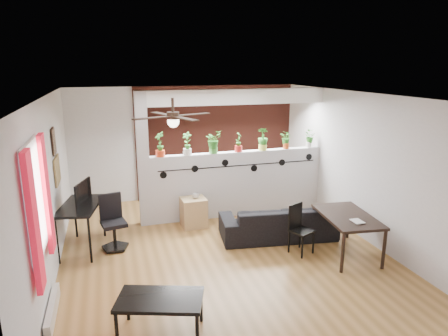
# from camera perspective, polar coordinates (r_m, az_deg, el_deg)

# --- Properties ---
(room_shell) EXTENTS (6.30, 7.10, 2.90)m
(room_shell) POSITION_cam_1_polar(r_m,az_deg,el_deg) (6.49, -0.45, -1.16)
(room_shell) COLOR brown
(room_shell) RESTS_ON ground
(partition_wall) EXTENTS (3.60, 0.18, 1.35)m
(partition_wall) POSITION_cam_1_polar(r_m,az_deg,el_deg) (8.27, 2.03, -2.21)
(partition_wall) COLOR #BCBCC1
(partition_wall) RESTS_ON ground
(ceiling_header) EXTENTS (3.60, 0.18, 0.30)m
(ceiling_header) POSITION_cam_1_polar(r_m,az_deg,el_deg) (7.94, 2.15, 10.14)
(ceiling_header) COLOR white
(ceiling_header) RESTS_ON room_shell
(pier_column) EXTENTS (0.22, 0.20, 2.60)m
(pier_column) POSITION_cam_1_polar(r_m,az_deg,el_deg) (7.74, -11.48, 1.11)
(pier_column) COLOR #BCBCC1
(pier_column) RESTS_ON ground
(brick_panel) EXTENTS (3.90, 0.05, 2.60)m
(brick_panel) POSITION_cam_1_polar(r_m,az_deg,el_deg) (9.49, -0.74, 3.86)
(brick_panel) COLOR #AF4533
(brick_panel) RESTS_ON ground
(vine_decal) EXTENTS (3.31, 0.01, 0.30)m
(vine_decal) POSITION_cam_1_polar(r_m,az_deg,el_deg) (8.08, 2.27, 0.35)
(vine_decal) COLOR black
(vine_decal) RESTS_ON partition_wall
(window_assembly) EXTENTS (0.09, 1.30, 1.55)m
(window_assembly) POSITION_cam_1_polar(r_m,az_deg,el_deg) (5.12, -25.08, -4.47)
(window_assembly) COLOR white
(window_assembly) RESTS_ON room_shell
(baseboard_heater) EXTENTS (0.08, 1.00, 0.18)m
(baseboard_heater) POSITION_cam_1_polar(r_m,az_deg,el_deg) (5.71, -23.32, -18.07)
(baseboard_heater) COLOR beige
(baseboard_heater) RESTS_ON ground
(corkboard) EXTENTS (0.03, 0.60, 0.45)m
(corkboard) POSITION_cam_1_polar(r_m,az_deg,el_deg) (7.22, -22.74, -0.30)
(corkboard) COLOR olive
(corkboard) RESTS_ON room_shell
(framed_art) EXTENTS (0.03, 0.34, 0.44)m
(framed_art) POSITION_cam_1_polar(r_m,az_deg,el_deg) (7.07, -23.19, 3.53)
(framed_art) COLOR #8C7259
(framed_art) RESTS_ON room_shell
(ceiling_fan) EXTENTS (1.19, 1.19, 0.43)m
(ceiling_fan) POSITION_cam_1_polar(r_m,az_deg,el_deg) (5.83, -7.29, 7.11)
(ceiling_fan) COLOR black
(ceiling_fan) RESTS_ON room_shell
(potted_plant_0) EXTENTS (0.29, 0.32, 0.48)m
(potted_plant_0) POSITION_cam_1_polar(r_m,az_deg,el_deg) (7.71, -9.15, 3.48)
(potted_plant_0) COLOR #E5401A
(potted_plant_0) RESTS_ON partition_wall
(potted_plant_1) EXTENTS (0.30, 0.29, 0.45)m
(potted_plant_1) POSITION_cam_1_polar(r_m,az_deg,el_deg) (7.79, -5.30, 3.60)
(potted_plant_1) COLOR white
(potted_plant_1) RESTS_ON partition_wall
(potted_plant_2) EXTENTS (0.30, 0.28, 0.46)m
(potted_plant_2) POSITION_cam_1_polar(r_m,az_deg,el_deg) (7.91, -1.54, 3.85)
(potted_plant_2) COLOR green
(potted_plant_2) RESTS_ON partition_wall
(potted_plant_3) EXTENTS (0.24, 0.27, 0.43)m
(potted_plant_3) POSITION_cam_1_polar(r_m,az_deg,el_deg) (8.06, 2.09, 3.94)
(potted_plant_3) COLOR #B0211C
(potted_plant_3) RESTS_ON partition_wall
(potted_plant_4) EXTENTS (0.30, 0.28, 0.46)m
(potted_plant_4) POSITION_cam_1_polar(r_m,az_deg,el_deg) (8.23, 5.58, 4.23)
(potted_plant_4) COLOR #E8ED53
(potted_plant_4) RESTS_ON partition_wall
(potted_plant_5) EXTENTS (0.21, 0.23, 0.37)m
(potted_plant_5) POSITION_cam_1_polar(r_m,az_deg,el_deg) (8.45, 8.89, 4.08)
(potted_plant_5) COLOR #C44817
(potted_plant_5) RESTS_ON partition_wall
(potted_plant_6) EXTENTS (0.21, 0.22, 0.37)m
(potted_plant_6) POSITION_cam_1_polar(r_m,az_deg,el_deg) (8.69, 12.05, 4.20)
(potted_plant_6) COLOR silver
(potted_plant_6) RESTS_ON partition_wall
(sofa) EXTENTS (2.05, 1.03, 0.58)m
(sofa) POSITION_cam_1_polar(r_m,az_deg,el_deg) (7.37, 7.70, -7.66)
(sofa) COLOR black
(sofa) RESTS_ON ground
(cube_shelf) EXTENTS (0.49, 0.44, 0.57)m
(cube_shelf) POSITION_cam_1_polar(r_m,az_deg,el_deg) (7.80, -4.36, -6.34)
(cube_shelf) COLOR tan
(cube_shelf) RESTS_ON ground
(cup) EXTENTS (0.14, 0.14, 0.10)m
(cup) POSITION_cam_1_polar(r_m,az_deg,el_deg) (7.69, -4.05, -3.95)
(cup) COLOR gray
(cup) RESTS_ON cube_shelf
(computer_desk) EXTENTS (0.79, 1.20, 0.80)m
(computer_desk) POSITION_cam_1_polar(r_m,az_deg,el_deg) (7.11, -19.85, -5.52)
(computer_desk) COLOR black
(computer_desk) RESTS_ON ground
(monitor) EXTENTS (0.35, 0.17, 0.20)m
(monitor) POSITION_cam_1_polar(r_m,az_deg,el_deg) (7.20, -19.91, -3.80)
(monitor) COLOR black
(monitor) RESTS_ON computer_desk
(office_chair) EXTENTS (0.48, 0.48, 0.93)m
(office_chair) POSITION_cam_1_polar(r_m,az_deg,el_deg) (7.10, -15.55, -7.92)
(office_chair) COLOR black
(office_chair) RESTS_ON ground
(dining_table) EXTENTS (0.89, 1.32, 0.68)m
(dining_table) POSITION_cam_1_polar(r_m,az_deg,el_deg) (6.88, 17.18, -7.01)
(dining_table) COLOR black
(dining_table) RESTS_ON ground
(book) EXTENTS (0.16, 0.21, 0.02)m
(book) POSITION_cam_1_polar(r_m,az_deg,el_deg) (6.56, 17.94, -7.34)
(book) COLOR gray
(book) RESTS_ON dining_table
(folding_chair) EXTENTS (0.44, 0.44, 0.83)m
(folding_chair) POSITION_cam_1_polar(r_m,az_deg,el_deg) (6.80, 10.57, -7.89)
(folding_chair) COLOR black
(folding_chair) RESTS_ON ground
(coffee_table) EXTENTS (1.10, 0.83, 0.46)m
(coffee_table) POSITION_cam_1_polar(r_m,az_deg,el_deg) (4.90, -9.13, -18.34)
(coffee_table) COLOR black
(coffee_table) RESTS_ON ground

